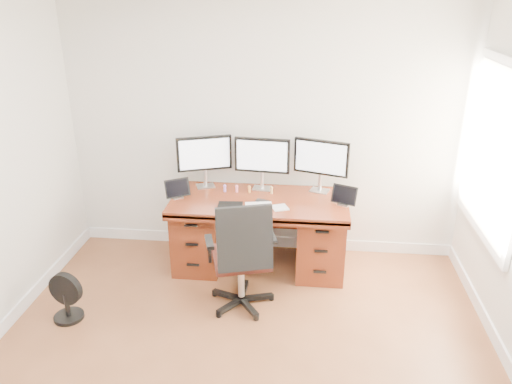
# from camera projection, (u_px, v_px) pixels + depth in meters

# --- Properties ---
(back_wall) EXTENTS (4.00, 0.10, 2.70)m
(back_wall) POSITION_uv_depth(u_px,v_px,m) (264.00, 126.00, 4.99)
(back_wall) COLOR silver
(back_wall) RESTS_ON ground
(desk) EXTENTS (1.70, 0.80, 0.75)m
(desk) POSITION_uv_depth(u_px,v_px,m) (260.00, 230.00, 4.97)
(desk) COLOR #602513
(desk) RESTS_ON ground
(office_chair) EXTENTS (0.69, 0.69, 1.05)m
(office_chair) POSITION_uv_depth(u_px,v_px,m) (242.00, 273.00, 4.33)
(office_chair) COLOR black
(office_chair) RESTS_ON ground
(floor_fan) EXTENTS (0.30, 0.25, 0.43)m
(floor_fan) POSITION_uv_depth(u_px,v_px,m) (66.00, 298.00, 4.23)
(floor_fan) COLOR black
(floor_fan) RESTS_ON ground
(monitor_left) EXTENTS (0.53, 0.22, 0.53)m
(monitor_left) POSITION_uv_depth(u_px,v_px,m) (204.00, 155.00, 4.98)
(monitor_left) COLOR silver
(monitor_left) RESTS_ON desk
(monitor_center) EXTENTS (0.55, 0.16, 0.53)m
(monitor_center) POSITION_uv_depth(u_px,v_px,m) (262.00, 157.00, 4.92)
(monitor_center) COLOR silver
(monitor_center) RESTS_ON desk
(monitor_right) EXTENTS (0.53, 0.20, 0.53)m
(monitor_right) POSITION_uv_depth(u_px,v_px,m) (321.00, 159.00, 4.86)
(monitor_right) COLOR silver
(monitor_right) RESTS_ON desk
(tablet_left) EXTENTS (0.24, 0.18, 0.19)m
(tablet_left) POSITION_uv_depth(u_px,v_px,m) (177.00, 190.00, 4.80)
(tablet_left) COLOR silver
(tablet_left) RESTS_ON desk
(tablet_right) EXTENTS (0.25, 0.16, 0.19)m
(tablet_right) POSITION_uv_depth(u_px,v_px,m) (344.00, 197.00, 4.65)
(tablet_right) COLOR silver
(tablet_right) RESTS_ON desk
(keyboard) EXTENTS (0.26, 0.15, 0.01)m
(keyboard) POSITION_uv_depth(u_px,v_px,m) (259.00, 205.00, 4.67)
(keyboard) COLOR white
(keyboard) RESTS_ON desk
(trackpad) EXTENTS (0.18, 0.18, 0.01)m
(trackpad) POSITION_uv_depth(u_px,v_px,m) (280.00, 208.00, 4.61)
(trackpad) COLOR silver
(trackpad) RESTS_ON desk
(drawing_tablet) EXTENTS (0.24, 0.16, 0.01)m
(drawing_tablet) POSITION_uv_depth(u_px,v_px,m) (230.00, 205.00, 4.67)
(drawing_tablet) COLOR black
(drawing_tablet) RESTS_ON desk
(phone) EXTENTS (0.13, 0.09, 0.01)m
(phone) POSITION_uv_depth(u_px,v_px,m) (262.00, 201.00, 4.76)
(phone) COLOR black
(phone) RESTS_ON desk
(figurine_purple) EXTENTS (0.03, 0.03, 0.08)m
(figurine_purple) POSITION_uv_depth(u_px,v_px,m) (225.00, 188.00, 4.96)
(figurine_purple) COLOR #BD7EE6
(figurine_purple) RESTS_ON desk
(figurine_pink) EXTENTS (0.03, 0.03, 0.08)m
(figurine_pink) POSITION_uv_depth(u_px,v_px,m) (237.00, 188.00, 4.95)
(figurine_pink) COLOR pink
(figurine_pink) RESTS_ON desk
(figurine_orange) EXTENTS (0.03, 0.03, 0.08)m
(figurine_orange) POSITION_uv_depth(u_px,v_px,m) (249.00, 189.00, 4.94)
(figurine_orange) COLOR #EC9540
(figurine_orange) RESTS_ON desk
(figurine_yellow) EXTENTS (0.03, 0.03, 0.08)m
(figurine_yellow) POSITION_uv_depth(u_px,v_px,m) (272.00, 190.00, 4.91)
(figurine_yellow) COLOR tan
(figurine_yellow) RESTS_ON desk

